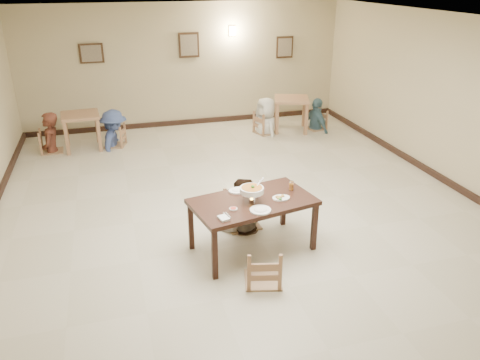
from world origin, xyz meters
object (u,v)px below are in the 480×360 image
object	(u,v)px
chair_far	(242,195)
chair_near	(264,248)
main_table	(253,205)
bg_diner_b	(111,110)
bg_table_left	(81,120)
bg_diner_c	(266,98)
bg_table_right	(291,104)
main_diner	(241,179)
bg_chair_lr	(113,126)
bg_chair_ll	(49,131)
bg_chair_rl	(266,113)
bg_diner_d	(318,98)
drink_glass	(291,186)
bg_chair_rr	(317,112)
bg_diner_a	(46,113)
curry_warmer	(252,190)

from	to	relation	value
chair_far	chair_near	xyz separation A→B (m)	(-0.15, -1.47, -0.03)
main_table	bg_diner_b	distance (m)	5.29
bg_table_left	bg_diner_c	world-z (taller)	bg_diner_c
bg_table_right	main_diner	bearing A→B (deg)	-120.29
bg_chair_lr	bg_diner_c	bearing A→B (deg)	107.03
main_table	chair_far	xyz separation A→B (m)	(0.05, 0.70, -0.17)
bg_chair_ll	bg_chair_rl	xyz separation A→B (m)	(4.96, -0.02, 0.03)
main_diner	bg_diner_d	bearing A→B (deg)	-123.24
main_diner	bg_diner_c	size ratio (longest dim) A/B	0.93
bg_chair_lr	bg_chair_ll	bearing A→B (deg)	-71.06
drink_glass	bg_chair_rl	xyz separation A→B (m)	(1.26, 4.80, -0.33)
bg_table_right	bg_chair_ll	size ratio (longest dim) A/B	1.09
bg_diner_d	main_table	bearing A→B (deg)	135.01
bg_table_left	bg_chair_ll	xyz separation A→B (m)	(-0.68, -0.06, -0.18)
bg_chair_rr	bg_diner_c	size ratio (longest dim) A/B	0.51
main_diner	bg_diner_a	bearing A→B (deg)	-51.00
bg_table_left	bg_diner_c	size ratio (longest dim) A/B	0.48
bg_table_left	bg_diner_a	bearing A→B (deg)	-175.35
main_table	chair_near	size ratio (longest dim) A/B	1.84
bg_diner_c	bg_diner_a	bearing A→B (deg)	-101.23
chair_near	bg_chair_rr	distance (m)	6.58
bg_chair_rr	bg_diner_a	size ratio (longest dim) A/B	0.51
bg_diner_d	bg_diner_c	bearing A→B (deg)	75.98
main_table	bg_table_right	size ratio (longest dim) A/B	1.73
bg_chair_rl	main_table	bearing A→B (deg)	141.13
chair_far	bg_chair_lr	xyz separation A→B (m)	(-1.77, 4.31, -0.06)
chair_near	bg_diner_b	bearing A→B (deg)	-60.19
curry_warmer	bg_diner_b	distance (m)	5.32
main_table	bg_diner_a	world-z (taller)	bg_diner_a
bg_diner_a	bg_diner_b	xyz separation A→B (m)	(1.35, 0.03, -0.05)
chair_near	bg_diner_c	world-z (taller)	bg_diner_c
bg_chair_ll	bg_chair_lr	xyz separation A→B (m)	(1.35, 0.03, -0.01)
bg_chair_lr	bg_diner_b	distance (m)	0.37
bg_chair_lr	chair_far	bearing A→B (deg)	40.04
drink_glass	bg_diner_c	size ratio (longest dim) A/B	0.08
curry_warmer	main_table	bearing A→B (deg)	53.68
bg_chair_ll	main_table	bearing A→B (deg)	-151.42
main_diner	bg_diner_d	xyz separation A→B (m)	(3.20, 4.27, -0.03)
chair_near	bg_diner_b	size ratio (longest dim) A/B	0.59
bg_diner_d	chair_far	bearing A→B (deg)	131.33
bg_table_right	bg_chair_ll	bearing A→B (deg)	-179.91
bg_table_left	bg_diner_a	distance (m)	0.72
main_diner	bg_table_right	size ratio (longest dim) A/B	1.56
chair_far	curry_warmer	xyz separation A→B (m)	(-0.08, -0.74, 0.42)
main_table	bg_table_left	xyz separation A→B (m)	(-2.39, 5.03, -0.04)
main_table	curry_warmer	distance (m)	0.26
bg_table_right	bg_chair_lr	xyz separation A→B (m)	(-4.27, 0.02, -0.22)
bg_chair_lr	bg_table_right	bearing A→B (deg)	107.46
main_table	bg_chair_lr	world-z (taller)	bg_chair_lr
curry_warmer	bg_chair_rr	xyz separation A→B (m)	(3.24, 4.95, -0.50)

